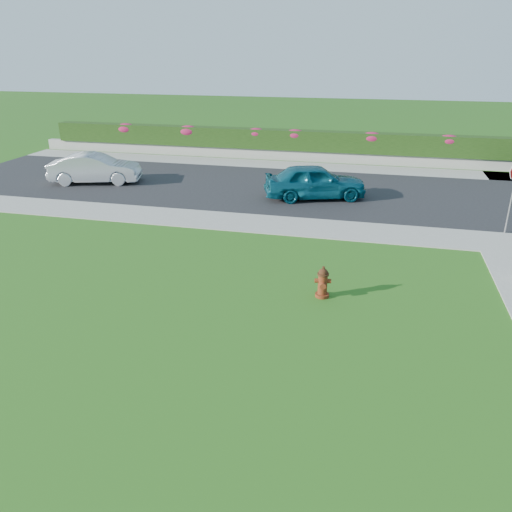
# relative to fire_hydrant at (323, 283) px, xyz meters

# --- Properties ---
(ground) EXTENTS (120.00, 120.00, 0.00)m
(ground) POSITION_rel_fire_hydrant_xyz_m (-1.44, -3.73, -0.40)
(ground) COLOR black
(ground) RESTS_ON ground
(street_far) EXTENTS (26.00, 8.00, 0.04)m
(street_far) POSITION_rel_fire_hydrant_xyz_m (-6.44, 10.27, -0.38)
(street_far) COLOR black
(street_far) RESTS_ON ground
(sidewalk_far) EXTENTS (24.00, 2.00, 0.04)m
(sidewalk_far) POSITION_rel_fire_hydrant_xyz_m (-7.44, 5.27, -0.38)
(sidewalk_far) COLOR gray
(sidewalk_far) RESTS_ON ground
(curb_corner) EXTENTS (2.00, 2.00, 0.04)m
(curb_corner) POSITION_rel_fire_hydrant_xyz_m (5.56, 5.27, -0.38)
(curb_corner) COLOR gray
(curb_corner) RESTS_ON ground
(sidewalk_beyond) EXTENTS (34.00, 2.00, 0.04)m
(sidewalk_beyond) POSITION_rel_fire_hydrant_xyz_m (-2.44, 15.27, -0.38)
(sidewalk_beyond) COLOR gray
(sidewalk_beyond) RESTS_ON ground
(retaining_wall) EXTENTS (34.00, 0.40, 0.60)m
(retaining_wall) POSITION_rel_fire_hydrant_xyz_m (-2.44, 16.77, -0.10)
(retaining_wall) COLOR gray
(retaining_wall) RESTS_ON ground
(hedge) EXTENTS (32.00, 0.90, 1.10)m
(hedge) POSITION_rel_fire_hydrant_xyz_m (-2.44, 16.87, 0.75)
(hedge) COLOR black
(hedge) RESTS_ON retaining_wall
(fire_hydrant) EXTENTS (0.44, 0.42, 0.85)m
(fire_hydrant) POSITION_rel_fire_hydrant_xyz_m (0.00, 0.00, 0.00)
(fire_hydrant) COLOR #4B0F0B
(fire_hydrant) RESTS_ON ground
(sedan_teal) EXTENTS (4.61, 3.00, 1.46)m
(sedan_teal) POSITION_rel_fire_hydrant_xyz_m (-1.37, 9.07, 0.37)
(sedan_teal) COLOR #0C4C5F
(sedan_teal) RESTS_ON street_far
(sedan_silver) EXTENTS (4.44, 2.55, 1.38)m
(sedan_silver) POSITION_rel_fire_hydrant_xyz_m (-11.87, 9.29, 0.33)
(sedan_silver) COLOR #ADAFB5
(sedan_silver) RESTS_ON street_far
(flower_clump_a) EXTENTS (1.30, 0.83, 0.65)m
(flower_clump_a) POSITION_rel_fire_hydrant_xyz_m (-13.99, 16.77, 1.04)
(flower_clump_a) COLOR #AA1D58
(flower_clump_a) RESTS_ON hedge
(flower_clump_b) EXTENTS (1.32, 0.85, 0.66)m
(flower_clump_b) POSITION_rel_fire_hydrant_xyz_m (-9.95, 16.77, 1.03)
(flower_clump_b) COLOR #AA1D58
(flower_clump_b) RESTS_ON hedge
(flower_clump_c) EXTENTS (1.18, 0.76, 0.59)m
(flower_clump_c) POSITION_rel_fire_hydrant_xyz_m (-5.79, 16.77, 1.06)
(flower_clump_c) COLOR #AA1D58
(flower_clump_c) RESTS_ON hedge
(flower_clump_d) EXTENTS (1.21, 0.78, 0.60)m
(flower_clump_d) POSITION_rel_fire_hydrant_xyz_m (-3.51, 16.77, 1.06)
(flower_clump_d) COLOR #AA1D58
(flower_clump_d) RESTS_ON hedge
(flower_clump_e) EXTENTS (1.24, 0.80, 0.62)m
(flower_clump_e) POSITION_rel_fire_hydrant_xyz_m (0.74, 16.77, 1.05)
(flower_clump_e) COLOR #AA1D58
(flower_clump_e) RESTS_ON hedge
(flower_clump_f) EXTENTS (1.20, 0.77, 0.60)m
(flower_clump_f) POSITION_rel_fire_hydrant_xyz_m (4.75, 16.77, 1.06)
(flower_clump_f) COLOR #AA1D58
(flower_clump_f) RESTS_ON hedge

